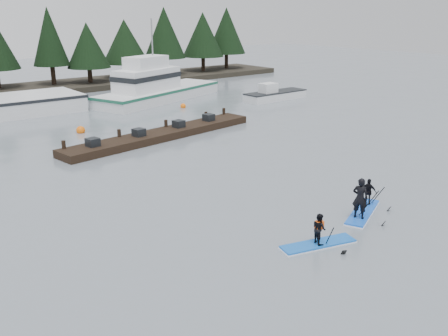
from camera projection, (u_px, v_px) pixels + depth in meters
ground at (317, 229)px, 20.32m from camera, size 160.00×160.00×0.00m
far_shore at (3, 92)px, 51.26m from camera, size 70.00×8.00×0.60m
treeline at (4, 95)px, 51.35m from camera, size 60.00×4.00×8.00m
fishing_boat_medium at (156, 94)px, 48.26m from camera, size 14.98×8.49×8.59m
skiff at (275, 96)px, 48.85m from camera, size 6.72×2.02×0.78m
floating_dock at (163, 134)px, 34.39m from camera, size 15.41×4.01×0.51m
buoy_b at (81, 133)px, 35.93m from camera, size 0.63×0.63×0.63m
buoy_c at (183, 108)px, 44.97m from camera, size 0.50×0.50×0.50m
paddleboard_solo at (319, 235)px, 18.74m from camera, size 3.08×1.53×1.79m
paddleboard_duo at (363, 201)px, 21.48m from camera, size 3.32×2.00×2.36m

